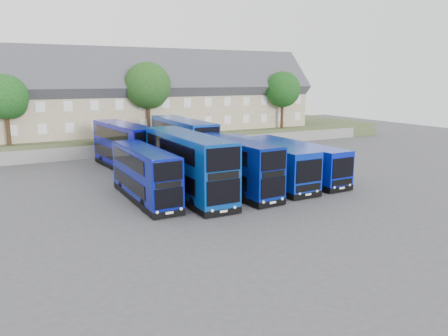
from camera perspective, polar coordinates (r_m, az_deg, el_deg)
The scene contains 15 objects.
ground at distance 32.82m, azimuth 1.03°, elevation -4.62°, with size 120.00×120.00×0.00m, color #434348.
retaining_wall at distance 54.45m, azimuth -11.19°, elevation 2.52°, with size 70.00×0.40×1.50m, color slate.
earth_bank at distance 63.98m, azimuth -13.77°, elevation 3.97°, with size 80.00×20.00×2.00m, color #3C4B2A.
terrace_row at distance 59.63m, azimuth -13.08°, elevation 8.87°, with size 54.00×10.40×11.20m.
dd_front_left at distance 33.62m, azimuth -10.30°, elevation -0.96°, with size 2.40×10.12×4.01m.
dd_front_mid at distance 34.46m, azimuth -4.74°, elevation 0.27°, with size 2.90×12.38×4.91m.
dd_front_right at distance 35.63m, azimuth 1.14°, elevation 0.19°, with size 3.22×10.97×4.30m.
dd_rear_left at distance 45.45m, azimuth -12.83°, elevation 2.62°, with size 3.86×11.89×4.65m.
dd_rear_right at distance 46.37m, azimuth -5.40°, elevation 3.21°, with size 2.99×12.42×4.92m.
coach_east_a at distance 39.18m, azimuth 4.95°, elevation 0.69°, with size 2.97×13.23×3.61m.
coach_east_b at distance 41.10m, azimuth 9.26°, elevation 0.92°, with size 3.04×12.35×3.35m.
tree_west at distance 52.78m, azimuth -26.53°, elevation 8.12°, with size 4.80×4.80×7.65m.
tree_mid at distance 55.96m, azimuth -9.83°, elevation 10.34°, with size 5.76×5.76×9.18m.
tree_east at distance 64.59m, azimuth 7.72°, elevation 9.96°, with size 5.12×5.12×8.16m.
tree_far at distance 73.77m, azimuth 8.41°, elevation 10.41°, with size 5.44×5.44×8.67m.
Camera 1 is at (-15.14, -27.62, 9.21)m, focal length 35.00 mm.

